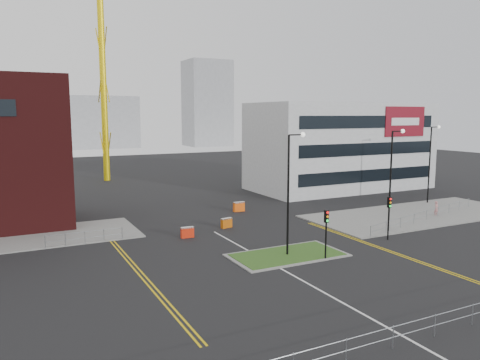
# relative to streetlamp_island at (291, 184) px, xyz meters

# --- Properties ---
(ground) EXTENTS (200.00, 200.00, 0.00)m
(ground) POSITION_rel_streetlamp_island_xyz_m (-2.22, -8.00, -5.41)
(ground) COLOR black
(ground) RESTS_ON ground
(pavement_right) EXTENTS (24.00, 10.00, 0.12)m
(pavement_right) POSITION_rel_streetlamp_island_xyz_m (19.78, 6.00, -5.35)
(pavement_right) COLOR slate
(pavement_right) RESTS_ON ground
(island_kerb) EXTENTS (8.60, 4.60, 0.08)m
(island_kerb) POSITION_rel_streetlamp_island_xyz_m (-0.22, 0.00, -5.37)
(island_kerb) COLOR slate
(island_kerb) RESTS_ON ground
(grass_island) EXTENTS (8.00, 4.00, 0.12)m
(grass_island) POSITION_rel_streetlamp_island_xyz_m (-0.22, 0.00, -5.35)
(grass_island) COLOR #2C551C
(grass_island) RESTS_ON ground
(office_block) EXTENTS (25.00, 12.20, 12.00)m
(office_block) POSITION_rel_streetlamp_island_xyz_m (23.79, 23.97, 0.59)
(office_block) COLOR #B6B9BC
(office_block) RESTS_ON ground
(streetlamp_island) EXTENTS (1.46, 0.36, 9.18)m
(streetlamp_island) POSITION_rel_streetlamp_island_xyz_m (0.00, 0.00, 0.00)
(streetlamp_island) COLOR black
(streetlamp_island) RESTS_ON ground
(streetlamp_right_near) EXTENTS (1.46, 0.36, 9.18)m
(streetlamp_right_near) POSITION_rel_streetlamp_island_xyz_m (12.00, 2.00, 0.00)
(streetlamp_right_near) COLOR black
(streetlamp_right_near) RESTS_ON ground
(streetlamp_right_far) EXTENTS (1.46, 0.36, 9.18)m
(streetlamp_right_far) POSITION_rel_streetlamp_island_xyz_m (26.00, 10.00, 0.00)
(streetlamp_right_far) COLOR black
(streetlamp_right_far) RESTS_ON ground
(traffic_light_island) EXTENTS (0.28, 0.33, 3.65)m
(traffic_light_island) POSITION_rel_streetlamp_island_xyz_m (1.78, -2.02, -2.85)
(traffic_light_island) COLOR black
(traffic_light_island) RESTS_ON ground
(traffic_light_right) EXTENTS (0.28, 0.33, 3.65)m
(traffic_light_right) POSITION_rel_streetlamp_island_xyz_m (9.78, -0.02, -2.85)
(traffic_light_right) COLOR black
(traffic_light_right) RESTS_ON ground
(railing_front) EXTENTS (24.05, 0.05, 1.10)m
(railing_front) POSITION_rel_streetlamp_island_xyz_m (-2.22, -14.00, -4.63)
(railing_front) COLOR gray
(railing_front) RESTS_ON ground
(railing_left) EXTENTS (6.05, 0.05, 1.10)m
(railing_left) POSITION_rel_streetlamp_island_xyz_m (-13.22, 10.00, -4.67)
(railing_left) COLOR gray
(railing_left) RESTS_ON ground
(railing_right) EXTENTS (19.05, 5.05, 1.10)m
(railing_right) POSITION_rel_streetlamp_island_xyz_m (18.28, 3.50, -4.63)
(railing_right) COLOR gray
(railing_right) RESTS_ON ground
(centre_line) EXTENTS (0.15, 30.00, 0.01)m
(centre_line) POSITION_rel_streetlamp_island_xyz_m (-2.22, -6.00, -5.41)
(centre_line) COLOR silver
(centre_line) RESTS_ON ground
(yellow_left_a) EXTENTS (0.12, 24.00, 0.01)m
(yellow_left_a) POSITION_rel_streetlamp_island_xyz_m (-11.22, 2.00, -5.41)
(yellow_left_a) COLOR gold
(yellow_left_a) RESTS_ON ground
(yellow_left_b) EXTENTS (0.12, 24.00, 0.01)m
(yellow_left_b) POSITION_rel_streetlamp_island_xyz_m (-10.92, 2.00, -5.41)
(yellow_left_b) COLOR gold
(yellow_left_b) RESTS_ON ground
(yellow_right_a) EXTENTS (0.12, 20.00, 0.01)m
(yellow_right_a) POSITION_rel_streetlamp_island_xyz_m (7.28, -2.00, -5.41)
(yellow_right_a) COLOR gold
(yellow_right_a) RESTS_ON ground
(yellow_right_b) EXTENTS (0.12, 20.00, 0.01)m
(yellow_right_b) POSITION_rel_streetlamp_island_xyz_m (7.58, -2.00, -5.41)
(yellow_right_b) COLOR gold
(yellow_right_b) RESTS_ON ground
(skyline_b) EXTENTS (24.00, 12.00, 16.00)m
(skyline_b) POSITION_rel_streetlamp_island_xyz_m (7.78, 122.00, 2.59)
(skyline_b) COLOR gray
(skyline_b) RESTS_ON ground
(skyline_c) EXTENTS (14.00, 12.00, 28.00)m
(skyline_c) POSITION_rel_streetlamp_island_xyz_m (42.78, 117.00, 8.59)
(skyline_c) COLOR gray
(skyline_c) RESTS_ON ground
(skyline_d) EXTENTS (30.00, 12.00, 12.00)m
(skyline_d) POSITION_rel_streetlamp_island_xyz_m (-10.22, 132.00, 0.59)
(skyline_d) COLOR gray
(skyline_d) RESTS_ON ground
(pedestrian) EXTENTS (0.67, 0.52, 1.61)m
(pedestrian) POSITION_rel_streetlamp_island_xyz_m (20.79, 4.47, -4.61)
(pedestrian) COLOR tan
(pedestrian) RESTS_ON ground
(barrier_left) EXTENTS (1.13, 0.45, 0.93)m
(barrier_left) POSITION_rel_streetlamp_island_xyz_m (-5.07, 8.23, -4.91)
(barrier_left) COLOR red
(barrier_left) RESTS_ON ground
(barrier_mid) EXTENTS (1.14, 0.58, 0.92)m
(barrier_mid) POSITION_rel_streetlamp_island_xyz_m (-0.58, 9.90, -4.91)
(barrier_mid) COLOR #C9590B
(barrier_mid) RESTS_ON ground
(barrier_right) EXTENTS (1.25, 0.42, 1.05)m
(barrier_right) POSITION_rel_streetlamp_island_xyz_m (3.78, 16.00, -4.85)
(barrier_right) COLOR #FF5B0E
(barrier_right) RESTS_ON ground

